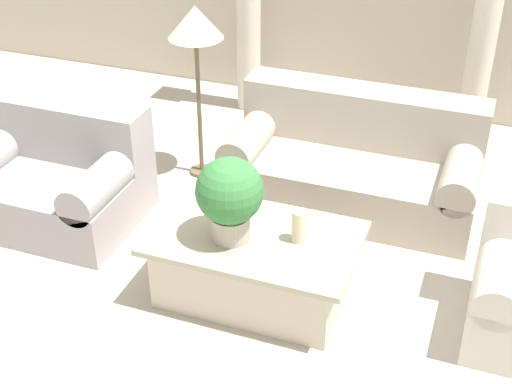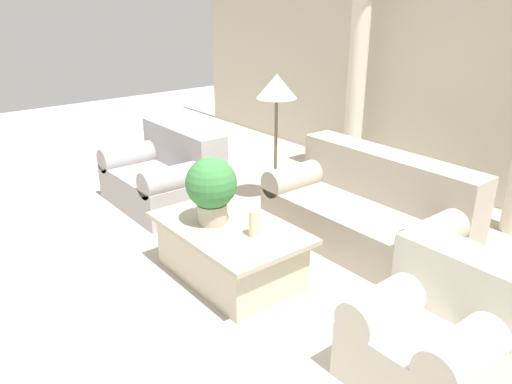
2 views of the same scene
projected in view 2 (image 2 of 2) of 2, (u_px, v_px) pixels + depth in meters
The scene contains 10 objects.
ground_plane at pixel (268, 264), 4.48m from camera, with size 16.00×16.00×0.00m, color #BCB2A3.
wall_back at pixel (466, 57), 5.54m from camera, with size 10.00×0.06×3.20m.
sofa_long at pixel (369, 210), 4.76m from camera, with size 1.94×0.95×0.86m.
loveseat at pixel (167, 173), 5.68m from camera, with size 1.30×0.95×0.86m.
coffee_table at pixel (230, 250), 4.21m from camera, with size 1.34×0.84×0.48m.
potted_plant at pixel (211, 187), 4.06m from camera, with size 0.42×0.42×0.56m.
pillar_candle at pixel (254, 223), 3.91m from camera, with size 0.09×0.09×0.22m.
floor_lamp at pixel (277, 91), 5.33m from camera, with size 0.44×0.44×1.47m.
column_left at pixel (356, 86), 6.26m from camera, with size 0.33×0.33×2.31m.
armchair at pixel (436, 331), 3.05m from camera, with size 0.82×0.85×0.83m.
Camera 2 is at (2.99, -2.53, 2.27)m, focal length 35.00 mm.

